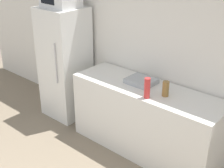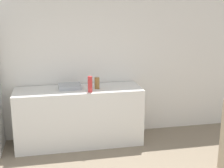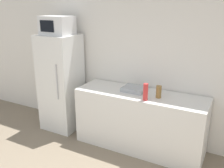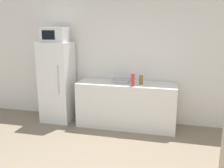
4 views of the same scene
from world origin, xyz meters
TOP-DOWN VIEW (x-y plane):
  - wall_back at (0.00, 2.91)m, footprint 8.00×0.06m
  - refrigerator at (-1.50, 2.54)m, footprint 0.62×0.61m
  - microwave at (-1.50, 2.54)m, footprint 0.50×0.38m
  - counter at (-0.02, 2.55)m, footprint 1.95×0.63m
  - sink_basin at (-0.14, 2.61)m, footprint 0.34×0.30m
  - bottle_tall at (0.14, 2.33)m, footprint 0.07×0.07m
  - bottle_short at (0.27, 2.51)m, footprint 0.08×0.08m

SIDE VIEW (x-z plane):
  - counter at x=-0.02m, z-range 0.00..0.90m
  - refrigerator at x=-1.50m, z-range 0.00..1.67m
  - sink_basin at x=-0.14m, z-range 0.90..0.96m
  - bottle_short at x=0.27m, z-range 0.90..1.08m
  - bottle_tall at x=0.14m, z-range 0.90..1.14m
  - wall_back at x=0.00m, z-range 0.00..2.60m
  - microwave at x=-1.50m, z-range 1.67..1.97m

